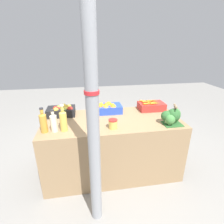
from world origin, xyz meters
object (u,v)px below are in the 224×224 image
(orange_crate, at_px, (108,108))
(support_pole, at_px, (92,107))
(sparrow_bird, at_px, (175,107))
(broccoli_pile, at_px, (172,116))
(juice_bottle_cloudy, at_px, (54,122))
(juice_bottle_amber, at_px, (43,122))
(carrot_crate, at_px, (151,106))
(juice_bottle_golden, at_px, (63,120))
(apple_crate, at_px, (62,111))
(pickle_jar, at_px, (113,124))

(orange_crate, bearing_deg, support_pole, -105.18)
(sparrow_bird, bearing_deg, broccoli_pile, 83.89)
(broccoli_pile, distance_m, juice_bottle_cloudy, 1.36)
(broccoli_pile, xyz_separation_m, juice_bottle_amber, (-1.46, 0.02, 0.02))
(carrot_crate, height_order, juice_bottle_golden, juice_bottle_golden)
(apple_crate, bearing_deg, orange_crate, -0.08)
(orange_crate, height_order, pickle_jar, orange_crate)
(apple_crate, xyz_separation_m, orange_crate, (0.62, -0.00, 0.00))
(juice_bottle_cloudy, bearing_deg, sparrow_bird, -1.28)
(broccoli_pile, distance_m, juice_bottle_golden, 1.25)
(juice_bottle_amber, height_order, juice_bottle_golden, juice_bottle_golden)
(pickle_jar, bearing_deg, orange_crate, 88.83)
(pickle_jar, bearing_deg, juice_bottle_amber, 177.67)
(carrot_crate, xyz_separation_m, juice_bottle_amber, (-1.40, -0.46, 0.06))
(apple_crate, height_order, juice_bottle_golden, juice_bottle_golden)
(sparrow_bird, bearing_deg, juice_bottle_cloudy, 100.44)
(juice_bottle_amber, xyz_separation_m, pickle_jar, (0.75, -0.03, -0.07))
(juice_bottle_amber, height_order, juice_bottle_cloudy, juice_bottle_amber)
(orange_crate, distance_m, juice_bottle_cloudy, 0.80)
(support_pole, relative_size, juice_bottle_amber, 8.60)
(carrot_crate, height_order, juice_bottle_cloudy, juice_bottle_cloudy)
(orange_crate, bearing_deg, carrot_crate, 0.27)
(juice_bottle_amber, bearing_deg, apple_crate, 73.19)
(support_pole, distance_m, broccoli_pile, 1.11)
(broccoli_pile, bearing_deg, carrot_crate, 97.73)
(juice_bottle_amber, bearing_deg, juice_bottle_cloudy, 0.00)
(sparrow_bird, bearing_deg, support_pole, 126.17)
(orange_crate, bearing_deg, broccoli_pile, -34.33)
(orange_crate, xyz_separation_m, carrot_crate, (0.64, 0.00, -0.01))
(sparrow_bird, bearing_deg, pickle_jar, 101.69)
(juice_bottle_cloudy, bearing_deg, broccoli_pile, -0.96)
(support_pole, distance_m, carrot_crate, 1.35)
(apple_crate, distance_m, carrot_crate, 1.26)
(juice_bottle_cloudy, relative_size, sparrow_bird, 1.88)
(juice_bottle_golden, distance_m, sparrow_bird, 1.28)
(support_pole, bearing_deg, juice_bottle_golden, 122.08)
(orange_crate, bearing_deg, apple_crate, 179.92)
(broccoli_pile, relative_size, juice_bottle_cloudy, 0.97)
(apple_crate, height_order, pickle_jar, apple_crate)
(orange_crate, relative_size, juice_bottle_cloudy, 1.43)
(support_pole, distance_m, sparrow_bird, 1.10)
(orange_crate, relative_size, carrot_crate, 1.00)
(support_pole, xyz_separation_m, carrot_crate, (0.89, 0.94, -0.38))
(pickle_jar, bearing_deg, broccoli_pile, 0.63)
(orange_crate, bearing_deg, juice_bottle_amber, -149.05)
(juice_bottle_amber, height_order, pickle_jar, juice_bottle_amber)
(broccoli_pile, relative_size, juice_bottle_golden, 0.81)
(apple_crate, height_order, broccoli_pile, broccoli_pile)
(apple_crate, xyz_separation_m, juice_bottle_cloudy, (-0.03, -0.46, 0.04))
(carrot_crate, xyz_separation_m, pickle_jar, (-0.65, -0.49, -0.00))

